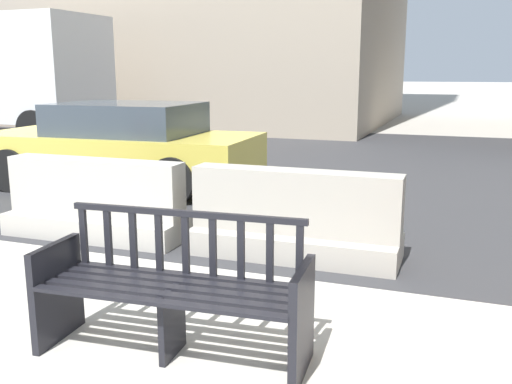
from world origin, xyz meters
TOP-DOWN VIEW (x-y plane):
  - street_asphalt at (0.00, 8.70)m, footprint 120.00×12.00m
  - street_bench at (-0.47, 1.16)m, footprint 1.72×0.64m
  - jersey_barrier_centre at (-0.32, 3.28)m, footprint 2.01×0.70m
  - jersey_barrier_left at (-2.51, 3.20)m, footprint 2.01×0.71m
  - car_taxi_near at (-3.78, 5.62)m, footprint 4.29×2.03m

SIDE VIEW (x-z plane):
  - street_asphalt at x=0.00m, z-range 0.00..0.01m
  - jersey_barrier_centre at x=-0.32m, z-range -0.08..0.76m
  - jersey_barrier_left at x=-2.51m, z-range -0.08..0.76m
  - street_bench at x=-0.47m, z-range -0.04..0.84m
  - car_taxi_near at x=-3.78m, z-range 0.01..1.29m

